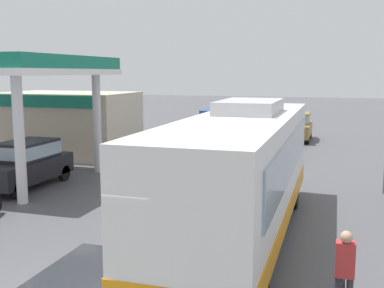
# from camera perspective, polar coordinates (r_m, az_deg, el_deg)

# --- Properties ---
(ground) EXTENTS (120.00, 120.00, 0.00)m
(ground) POSITION_cam_1_polar(r_m,az_deg,el_deg) (28.49, 8.85, -0.41)
(ground) COLOR #4C4C51
(lane_divider_stripe) EXTENTS (0.16, 50.00, 0.01)m
(lane_divider_stripe) POSITION_cam_1_polar(r_m,az_deg,el_deg) (23.63, 7.08, -2.24)
(lane_divider_stripe) COLOR #D8CC4C
(lane_divider_stripe) RESTS_ON ground
(wet_puddle_patch) EXTENTS (2.41, 3.59, 0.01)m
(wet_puddle_patch) POSITION_cam_1_polar(r_m,az_deg,el_deg) (10.95, -12.33, -15.53)
(wet_puddle_patch) COLOR #26282D
(wet_puddle_patch) RESTS_ON ground
(coach_bus_main) EXTENTS (2.60, 11.04, 3.69)m
(coach_bus_main) POSITION_cam_1_polar(r_m,az_deg,el_deg) (12.63, 6.08, -3.87)
(coach_bus_main) COLOR white
(coach_bus_main) RESTS_ON ground
(gas_station_roadside) EXTENTS (9.10, 11.95, 5.10)m
(gas_station_roadside) POSITION_cam_1_polar(r_m,az_deg,el_deg) (24.52, -17.45, 4.01)
(gas_station_roadside) COLOR #147259
(gas_station_roadside) RESTS_ON ground
(car_at_pump) EXTENTS (1.70, 4.20, 1.82)m
(car_at_pump) POSITION_cam_1_polar(r_m,az_deg,el_deg) (19.38, -19.49, -2.04)
(car_at_pump) COLOR black
(car_at_pump) RESTS_ON ground
(minibus_opposing_lane) EXTENTS (2.04, 6.13, 2.44)m
(minibus_opposing_lane) POSITION_cam_1_polar(r_m,az_deg,el_deg) (27.75, 4.59, 2.49)
(minibus_opposing_lane) COLOR #264C9E
(minibus_opposing_lane) RESTS_ON ground
(cyclist_on_shoulder) EXTENTS (0.34, 1.82, 1.72)m
(cyclist_on_shoulder) POSITION_cam_1_polar(r_m,az_deg,el_deg) (9.07, 18.01, -15.64)
(cyclist_on_shoulder) COLOR black
(cyclist_on_shoulder) RESTS_ON ground
(car_trailing_behind_bus) EXTENTS (1.70, 4.20, 1.82)m
(car_trailing_behind_bus) POSITION_cam_1_polar(r_m,az_deg,el_deg) (31.81, 12.73, 2.27)
(car_trailing_behind_bus) COLOR olive
(car_trailing_behind_bus) RESTS_ON ground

